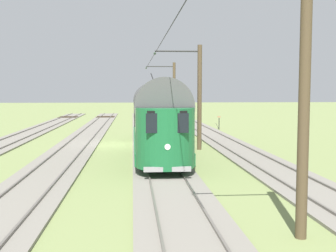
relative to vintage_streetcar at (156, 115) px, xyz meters
name	(u,v)px	position (x,y,z in m)	size (l,w,h in m)	color
ground_plane	(116,145)	(2.58, -3.91, -2.26)	(220.00, 220.00, 0.00)	olive
track_streetcar_siding	(225,142)	(-5.16, -4.22, -2.21)	(2.80, 80.00, 0.18)	slate
track_adjacent_siding	(153,143)	(0.00, -4.22, -2.21)	(2.80, 80.00, 0.18)	slate
track_third_siding	(78,144)	(5.16, -4.22, -2.21)	(2.80, 80.00, 0.18)	slate
track_outer_siding	(2,145)	(10.32, -4.22, -2.21)	(2.80, 80.00, 0.18)	slate
vintage_streetcar	(156,115)	(0.00, 0.00, 0.00)	(2.65, 17.09, 4.87)	#196033
catenary_pole_foreground	(173,94)	(-2.71, -17.43, 1.19)	(3.02, 0.28, 6.56)	#4C3D28
catenary_pole_mid_near	(198,95)	(-2.71, -1.05, 1.19)	(3.02, 0.28, 6.56)	#4C3D28
catenary_pole_mid_far	(300,101)	(-2.71, 15.32, 1.19)	(3.02, 0.28, 6.56)	#4C3D28
overhead_wire_run	(155,54)	(-0.07, -1.81, 3.76)	(2.82, 36.75, 0.18)	black
switch_stand	(219,122)	(-6.91, -14.99, -1.56)	(0.50, 0.30, 1.24)	black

